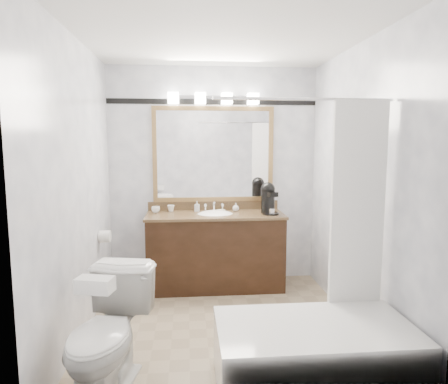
# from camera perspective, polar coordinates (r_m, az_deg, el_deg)

# --- Properties ---
(room) EXTENTS (2.42, 2.62, 2.52)m
(room) POSITION_cam_1_polar(r_m,az_deg,el_deg) (3.39, -0.13, 0.44)
(room) COLOR gray
(room) RESTS_ON ground
(vanity) EXTENTS (1.53, 0.58, 0.97)m
(vanity) POSITION_cam_1_polar(r_m,az_deg,el_deg) (4.55, -1.26, -8.17)
(vanity) COLOR black
(vanity) RESTS_ON ground
(mirror) EXTENTS (1.40, 0.04, 1.10)m
(mirror) POSITION_cam_1_polar(r_m,az_deg,el_deg) (4.65, -1.53, 5.39)
(mirror) COLOR #9E7947
(mirror) RESTS_ON room
(vanity_light_bar) EXTENTS (1.02, 0.14, 0.12)m
(vanity_light_bar) POSITION_cam_1_polar(r_m,az_deg,el_deg) (4.62, -1.51, 13.24)
(vanity_light_bar) COLOR silver
(vanity_light_bar) RESTS_ON room
(accent_stripe) EXTENTS (2.40, 0.01, 0.06)m
(accent_stripe) POSITION_cam_1_polar(r_m,az_deg,el_deg) (4.68, -1.56, 12.75)
(accent_stripe) COLOR black
(accent_stripe) RESTS_ON room
(bathtub) EXTENTS (1.30, 0.75, 1.96)m
(bathtub) POSITION_cam_1_polar(r_m,az_deg,el_deg) (2.94, 13.12, -20.77)
(bathtub) COLOR white
(bathtub) RESTS_ON ground
(tp_roll) EXTENTS (0.11, 0.12, 0.12)m
(tp_roll) POSITION_cam_1_polar(r_m,az_deg,el_deg) (4.22, -16.66, -6.10)
(tp_roll) COLOR white
(tp_roll) RESTS_ON room
(toilet) EXTENTS (0.60, 0.86, 0.80)m
(toilet) POSITION_cam_1_polar(r_m,az_deg,el_deg) (2.86, -16.30, -19.03)
(toilet) COLOR white
(toilet) RESTS_ON ground
(tissue_box) EXTENTS (0.23, 0.16, 0.08)m
(tissue_box) POSITION_cam_1_polar(r_m,az_deg,el_deg) (2.44, -17.95, -12.50)
(tissue_box) COLOR white
(tissue_box) RESTS_ON toilet
(coffee_maker) EXTENTS (0.19, 0.23, 0.35)m
(coffee_maker) POSITION_cam_1_polar(r_m,az_deg,el_deg) (4.45, 6.34, -0.81)
(coffee_maker) COLOR black
(coffee_maker) RESTS_ON vanity
(cup_left) EXTENTS (0.11, 0.11, 0.07)m
(cup_left) POSITION_cam_1_polar(r_m,az_deg,el_deg) (4.56, -9.73, -2.50)
(cup_left) COLOR white
(cup_left) RESTS_ON vanity
(cup_right) EXTENTS (0.08, 0.08, 0.07)m
(cup_right) POSITION_cam_1_polar(r_m,az_deg,el_deg) (4.62, -7.59, -2.33)
(cup_right) COLOR white
(cup_right) RESTS_ON vanity
(soap_bottle_a) EXTENTS (0.06, 0.06, 0.12)m
(soap_bottle_a) POSITION_cam_1_polar(r_m,az_deg,el_deg) (4.60, -3.87, -2.04)
(soap_bottle_a) COLOR white
(soap_bottle_a) RESTS_ON vanity
(soap_bottle_b) EXTENTS (0.08, 0.08, 0.09)m
(soap_bottle_b) POSITION_cam_1_polar(r_m,az_deg,el_deg) (4.62, 1.69, -2.15)
(soap_bottle_b) COLOR white
(soap_bottle_b) RESTS_ON vanity
(soap_bar) EXTENTS (0.10, 0.08, 0.03)m
(soap_bar) POSITION_cam_1_polar(r_m,az_deg,el_deg) (4.58, -0.43, -2.67)
(soap_bar) COLOR beige
(soap_bar) RESTS_ON vanity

